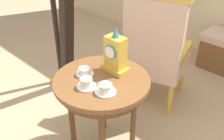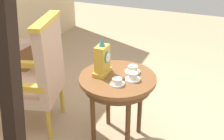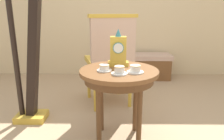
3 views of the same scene
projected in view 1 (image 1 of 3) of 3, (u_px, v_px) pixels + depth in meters
name	position (u px, v px, depth m)	size (l,w,h in m)	color
side_table	(102.00, 88.00, 1.85)	(0.68, 0.68, 0.68)	brown
teacup_left	(85.00, 72.00, 1.84)	(0.13, 0.13, 0.06)	white
teacup_right	(86.00, 83.00, 1.70)	(0.13, 0.13, 0.07)	white
teacup_center	(105.00, 89.00, 1.66)	(0.14, 0.14, 0.06)	white
mantel_clock	(115.00, 54.00, 1.82)	(0.19, 0.11, 0.34)	gold
armchair	(155.00, 50.00, 2.38)	(0.67, 0.66, 1.14)	#CCA893
harp	(63.00, 25.00, 2.56)	(0.40, 0.24, 1.78)	gold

